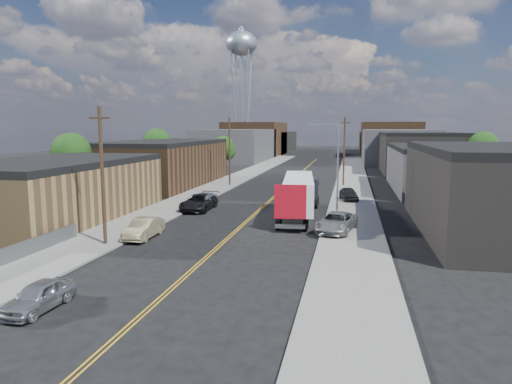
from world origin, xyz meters
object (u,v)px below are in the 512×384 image
at_px(car_left_a, 39,296).
at_px(car_right_lot_a, 336,222).
at_px(car_left_c, 198,203).
at_px(semi_truck, 300,193).
at_px(water_tower, 242,48).
at_px(car_right_lot_c, 349,194).
at_px(car_left_d, 203,201).
at_px(car_ahead_truck, 300,179).
at_px(car_left_b, 144,228).

distance_m(car_left_a, car_right_lot_a, 22.96).
bearing_deg(car_left_c, semi_truck, -5.16).
height_order(car_left_a, car_left_c, car_left_c).
xyz_separation_m(water_tower, car_right_lot_c, (31.05, -76.00, -29.76)).
xyz_separation_m(water_tower, car_right_lot_a, (30.20, -92.74, -29.72)).
xyz_separation_m(car_left_d, car_right_lot_a, (14.24, -8.74, 0.13)).
xyz_separation_m(water_tower, semi_truck, (26.50, -85.89, -28.38)).
bearing_deg(car_right_lot_a, car_ahead_truck, 113.24).
xyz_separation_m(car_left_a, car_right_lot_c, (14.05, 35.52, 0.20)).
xyz_separation_m(car_left_d, car_ahead_truck, (7.73, 23.98, -0.15)).
relative_size(car_right_lot_c, car_ahead_truck, 0.94).
distance_m(car_right_lot_a, car_ahead_truck, 33.35).
height_order(water_tower, semi_truck, water_tower).
xyz_separation_m(car_left_a, car_left_d, (-1.04, 27.52, 0.11)).
bearing_deg(car_ahead_truck, car_right_lot_c, -66.87).
height_order(car_right_lot_c, car_ahead_truck, car_right_lot_c).
height_order(car_left_a, car_left_b, car_left_b).
bearing_deg(car_left_b, car_right_lot_a, 16.68).
height_order(car_left_b, car_left_d, car_left_d).
xyz_separation_m(semi_truck, car_left_c, (-10.68, 0.77, -1.45)).
height_order(car_left_d, car_ahead_truck, car_left_d).
xyz_separation_m(water_tower, car_ahead_truck, (23.70, -60.02, -30.01)).
distance_m(semi_truck, car_left_d, 10.81).
relative_size(water_tower, car_right_lot_a, 6.64).
bearing_deg(semi_truck, car_left_a, -116.32).
relative_size(car_left_a, car_left_d, 0.74).
distance_m(car_left_b, car_left_c, 12.32).
bearing_deg(car_left_b, car_left_c, 87.80).
xyz_separation_m(car_left_b, car_right_lot_a, (14.60, 4.70, 0.15)).
relative_size(car_left_c, car_right_lot_a, 1.06).
height_order(car_left_d, car_right_lot_a, car_right_lot_a).
relative_size(car_left_c, car_right_lot_c, 1.37).
xyz_separation_m(car_right_lot_a, car_ahead_truck, (-6.50, 32.71, -0.28)).
bearing_deg(water_tower, semi_truck, -72.85).
distance_m(car_left_a, car_left_b, 14.15).
bearing_deg(car_right_lot_c, car_right_lot_a, -104.14).
bearing_deg(car_left_b, car_left_a, -85.49).
bearing_deg(semi_truck, car_right_lot_a, -67.59).
bearing_deg(car_left_d, semi_truck, -8.13).
bearing_deg(water_tower, car_left_b, -80.90).
distance_m(water_tower, car_right_lot_c, 87.33).
height_order(water_tower, car_right_lot_a, water_tower).
bearing_deg(car_ahead_truck, semi_truck, -85.42).
height_order(semi_truck, car_left_d, semi_truck).
bearing_deg(car_left_d, water_tower, 102.81).
bearing_deg(car_right_lot_a, car_left_a, -113.10).
bearing_deg(car_right_lot_a, water_tower, 120.03).
xyz_separation_m(car_left_d, car_right_lot_c, (15.09, 8.00, 0.09)).
xyz_separation_m(water_tower, car_left_d, (15.96, -84.00, -29.86)).
relative_size(semi_truck, car_left_a, 3.85).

